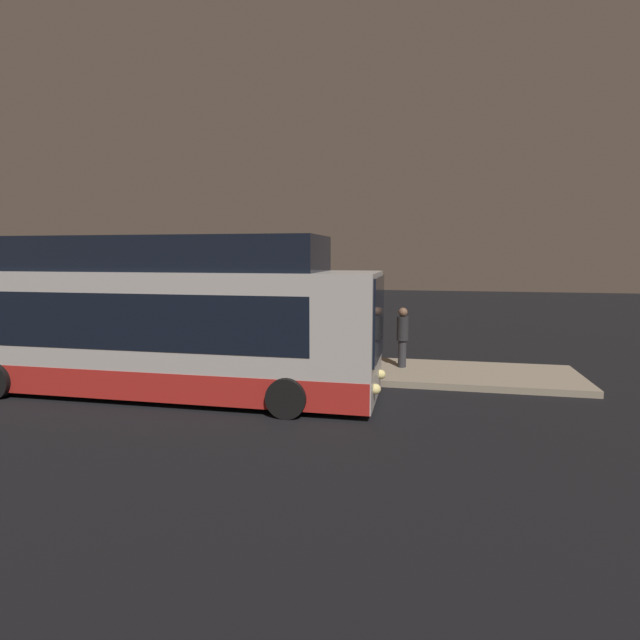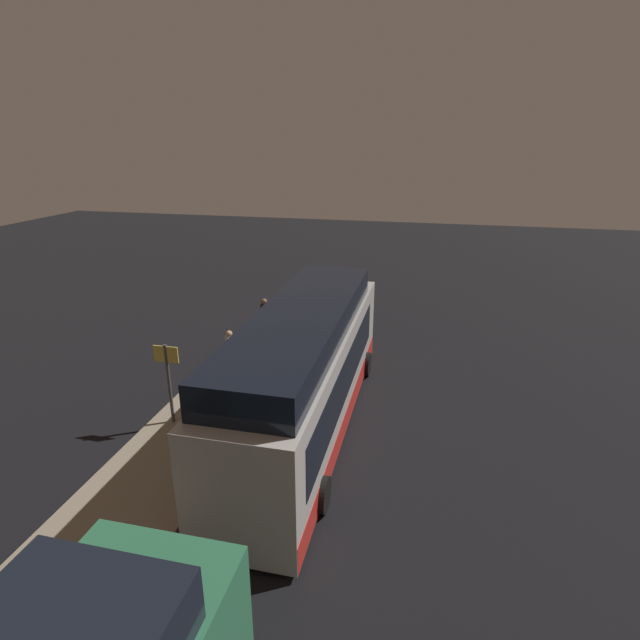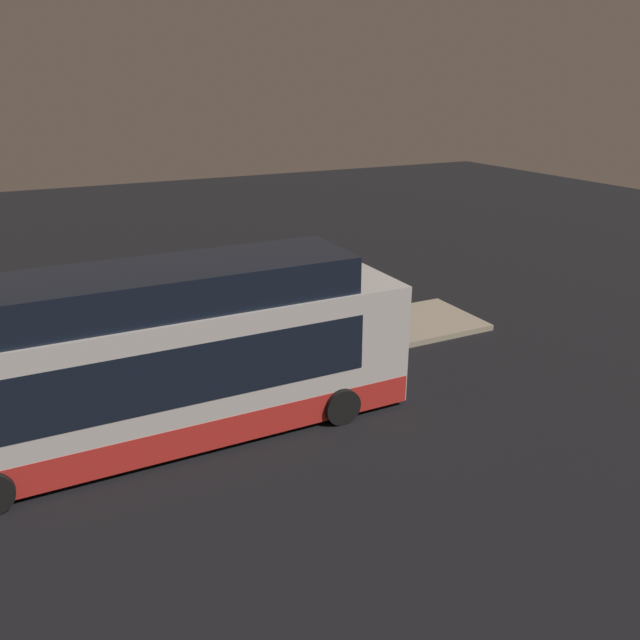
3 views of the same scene
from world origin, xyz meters
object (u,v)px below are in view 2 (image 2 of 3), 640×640
object	(u,v)px
passenger_with_bags	(263,337)
suitcase	(247,355)
passenger_waiting	(265,316)
bus_lead	(306,375)
sign_post	(168,373)
passenger_boarding	(230,349)

from	to	relation	value
passenger_with_bags	suitcase	world-z (taller)	passenger_with_bags
passenger_waiting	suitcase	xyz separation A→B (m)	(-2.56, -0.12, -0.71)
bus_lead	sign_post	bearing A→B (deg)	102.47
passenger_waiting	suitcase	size ratio (longest dim) A/B	2.19
passenger_boarding	passenger_waiting	distance (m)	3.47
sign_post	passenger_waiting	bearing A→B (deg)	-4.25
passenger_waiting	passenger_with_bags	size ratio (longest dim) A/B	1.14
suitcase	sign_post	xyz separation A→B (m)	(-4.71, 0.66, 1.39)
passenger_waiting	sign_post	bearing A→B (deg)	86.17
passenger_boarding	passenger_waiting	bearing A→B (deg)	-59.17
passenger_waiting	sign_post	world-z (taller)	sign_post
bus_lead	passenger_boarding	bearing A→B (deg)	52.14
bus_lead	sign_post	size ratio (longest dim) A/B	4.53
passenger_boarding	passenger_waiting	xyz separation A→B (m)	(3.46, -0.20, 0.12)
bus_lead	passenger_with_bags	xyz separation A→B (m)	(4.36, 2.93, -0.78)
bus_lead	passenger_with_bags	size ratio (longest dim) A/B	7.40
passenger_with_bags	sign_post	world-z (taller)	sign_post
suitcase	sign_post	world-z (taller)	sign_post
bus_lead	passenger_with_bags	bearing A→B (deg)	33.87
passenger_with_bags	passenger_boarding	bearing A→B (deg)	37.98
passenger_with_bags	suitcase	xyz separation A→B (m)	(-0.56, 0.49, -0.56)
passenger_boarding	passenger_with_bags	world-z (taller)	passenger_boarding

